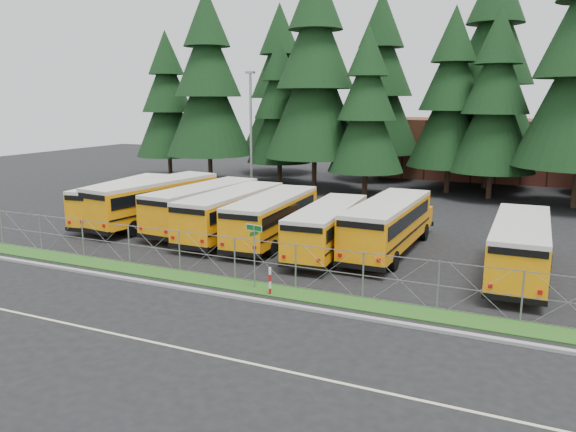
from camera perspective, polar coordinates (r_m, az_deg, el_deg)
The scene contains 27 objects.
ground at distance 26.09m, azimuth -2.37°, elevation -6.13°, with size 120.00×120.00×0.00m, color black.
curb at distance 23.50m, azimuth -5.83°, elevation -8.08°, with size 50.00×0.25×0.12m, color gray.
grass_verge at distance 24.66m, azimuth -4.17°, elevation -7.16°, with size 50.00×1.40×0.06m, color #1B4112.
road_lane_line at distance 19.77m, azimuth -13.18°, elevation -12.45°, with size 50.00×0.12×0.01m, color beige.
chainlink_fence at distance 24.95m, azimuth -3.43°, elevation -4.58°, with size 44.00×0.10×2.00m, color gray, non-canonical shape.
brick_building at distance 62.54m, azimuth 19.77°, elevation 6.47°, with size 22.00×10.00×6.00m, color brown.
bus_0 at distance 38.53m, azimuth -15.83°, elevation 1.39°, with size 2.48×10.50×2.75m, color orange, non-canonical shape.
bus_1 at distance 37.34m, azimuth -13.03°, elevation 1.38°, with size 2.67×11.33×2.97m, color orange, non-canonical shape.
bus_2 at distance 35.44m, azimuth -8.27°, elevation 0.87°, with size 2.51×10.63×2.79m, color orange, non-canonical shape.
bus_3 at distance 33.24m, azimuth -5.42°, elevation 0.21°, with size 2.50×10.57×2.77m, color orange, non-canonical shape.
bus_4 at distance 31.94m, azimuth -1.33°, elevation -0.28°, with size 2.44×10.32×2.70m, color orange, non-canonical shape.
bus_5 at distance 29.76m, azimuth 4.24°, elevation -1.33°, with size 2.32×9.83×2.58m, color orange, non-canonical shape.
bus_6 at distance 30.22m, azimuth 10.27°, elevation -1.05°, with size 2.54×10.76×2.82m, color orange, non-canonical shape.
bus_east at distance 27.66m, azimuth 22.51°, elevation -3.08°, with size 2.44×10.32×2.71m, color orange, non-canonical shape.
street_sign at distance 23.93m, azimuth -3.45°, elevation -2.73°, with size 0.83×0.54×2.81m.
striped_bollard at distance 23.47m, azimuth -1.85°, elevation -6.65°, with size 0.11×0.11×1.20m, color #B20C0C.
light_standard at distance 44.66m, azimuth -3.78°, elevation 8.51°, with size 0.70×0.35×10.14m.
conifer_0 at distance 60.40m, azimuth -12.13°, elevation 10.98°, with size 6.75×6.75×14.93m, color black, non-canonical shape.
conifer_1 at distance 55.58m, azimuth -8.12°, elevation 12.82°, with size 8.28×8.28×18.32m, color black, non-canonical shape.
conifer_2 at distance 54.60m, azimuth -0.89°, elevation 10.60°, with size 6.25×6.25×13.83m, color black, non-canonical shape.
conifer_3 at distance 50.77m, azimuth 2.77°, elevation 13.85°, with size 8.93×8.93×19.75m, color black, non-canonical shape.
conifer_4 at distance 47.57m, azimuth 8.01°, elevation 10.45°, with size 6.35×6.35×14.03m, color black, non-canonical shape.
conifer_5 at distance 50.61m, azimuth 16.27°, elevation 11.12°, with size 7.11×7.11×15.72m, color black, non-canonical shape.
conifer_6 at distance 48.50m, azimuth 20.29°, elevation 10.58°, with size 6.89×6.89×15.24m, color black, non-canonical shape.
conifer_10 at distance 62.08m, azimuth -0.83°, elevation 12.68°, with size 8.16×8.16×18.04m, color black, non-canonical shape.
conifer_11 at distance 57.91m, azimuth 9.31°, elevation 12.80°, with size 8.34×8.34×18.45m, color black, non-canonical shape.
conifer_12 at distance 54.45m, azimuth 19.99°, elevation 13.47°, with size 9.30×9.30×20.57m, color black, non-canonical shape.
Camera 1 is at (11.30, -22.12, 8.01)m, focal length 35.00 mm.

